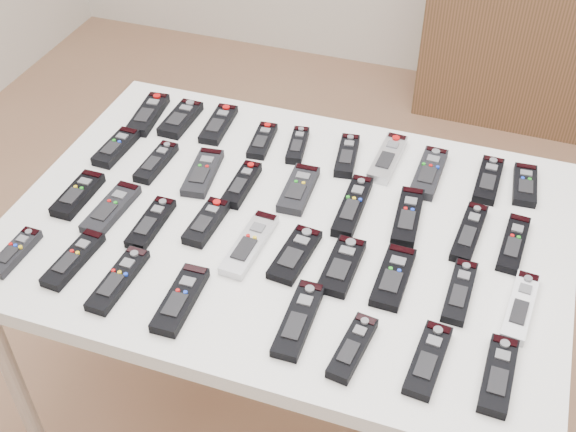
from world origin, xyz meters
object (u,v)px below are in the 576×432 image
(remote_10, at_px, (116,148))
(remote_36, at_px, (498,375))
(remote_9, at_px, (525,185))
(remote_27, at_px, (460,292))
(remote_4, at_px, (298,145))
(remote_20, at_px, (111,209))
(remote_7, at_px, (429,173))
(remote_21, at_px, (151,223))
(remote_24, at_px, (295,254))
(remote_19, at_px, (78,195))
(remote_35, at_px, (428,360))
(remote_0, at_px, (148,114))
(remote_30, at_px, (74,259))
(remote_32, at_px, (180,299))
(remote_25, at_px, (342,266))
(remote_6, at_px, (388,158))
(remote_5, at_px, (347,156))
(remote_23, at_px, (250,244))
(remote_1, at_px, (181,119))
(remote_13, at_px, (242,184))
(remote_29, at_px, (15,252))
(remote_3, at_px, (262,141))
(remote_8, at_px, (488,180))
(remote_16, at_px, (408,217))
(remote_22, at_px, (206,222))
(remote_17, at_px, (469,233))
(remote_12, at_px, (203,173))
(remote_28, at_px, (520,307))
(remote_33, at_px, (299,320))
(remote_11, at_px, (156,162))
(table, at_px, (288,241))
(remote_2, at_px, (219,124))
(remote_34, at_px, (353,348))
(remote_18, at_px, (513,243))
(remote_31, at_px, (118,280))
(remote_26, at_px, (393,277))

(remote_10, relative_size, remote_36, 0.88)
(remote_9, bearing_deg, remote_27, -107.29)
(remote_4, bearing_deg, remote_20, -139.82)
(remote_7, xyz_separation_m, remote_21, (-0.56, -0.38, -0.00))
(remote_4, height_order, remote_24, remote_4)
(remote_19, height_order, remote_35, remote_19)
(remote_0, relative_size, remote_30, 1.07)
(remote_20, bearing_deg, remote_32, -33.76)
(remote_25, bearing_deg, remote_6, 90.52)
(remote_5, distance_m, remote_23, 0.39)
(remote_1, distance_m, remote_4, 0.33)
(remote_13, bearing_deg, remote_30, -124.98)
(remote_29, distance_m, remote_30, 0.13)
(remote_24, height_order, remote_35, remote_35)
(remote_3, xyz_separation_m, remote_8, (0.57, 0.02, 0.00))
(remote_24, bearing_deg, remote_35, -24.35)
(remote_13, relative_size, remote_24, 0.96)
(remote_20, bearing_deg, remote_16, 19.51)
(remote_5, bearing_deg, remote_22, -131.84)
(remote_9, xyz_separation_m, remote_23, (-0.55, -0.40, 0.00))
(remote_5, xyz_separation_m, remote_36, (0.44, -0.55, 0.00))
(remote_13, relative_size, remote_19, 1.01)
(remote_17, bearing_deg, remote_12, -176.04)
(remote_0, height_order, remote_17, remote_0)
(remote_17, height_order, remote_32, remote_32)
(remote_5, xyz_separation_m, remote_28, (0.46, -0.37, -0.00))
(remote_1, xyz_separation_m, remote_27, (0.80, -0.38, -0.00))
(remote_6, bearing_deg, remote_32, -112.63)
(remote_25, bearing_deg, remote_33, -102.14)
(remote_11, height_order, remote_23, remote_11)
(remote_20, bearing_deg, remote_33, -15.84)
(table, xyz_separation_m, remote_9, (0.49, 0.30, 0.07))
(remote_32, bearing_deg, remote_0, 120.97)
(table, height_order, remote_2, remote_2)
(remote_16, bearing_deg, remote_34, -96.93)
(remote_2, xyz_separation_m, remote_18, (0.79, -0.21, -0.00))
(remote_13, relative_size, remote_18, 0.89)
(remote_1, distance_m, remote_7, 0.67)
(remote_12, height_order, remote_32, remote_32)
(remote_28, bearing_deg, remote_20, -174.98)
(remote_10, bearing_deg, remote_6, 17.57)
(table, bearing_deg, remote_34, -52.67)
(remote_29, relative_size, remote_31, 0.78)
(remote_17, xyz_separation_m, remote_28, (0.13, -0.18, -0.00))
(remote_31, bearing_deg, remote_11, 107.40)
(remote_19, distance_m, remote_26, 0.76)
(remote_13, bearing_deg, remote_34, -45.74)
(remote_5, bearing_deg, remote_19, -155.49)
(remote_0, xyz_separation_m, remote_8, (0.90, 0.01, -0.00))
(remote_11, distance_m, remote_23, 0.38)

